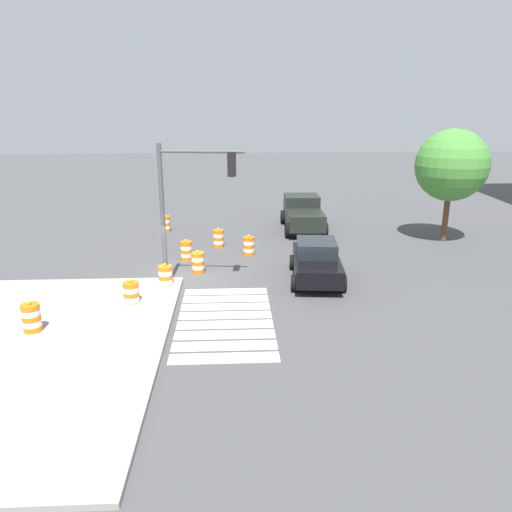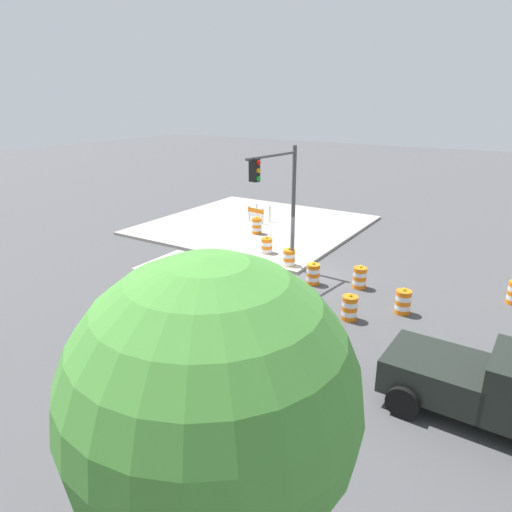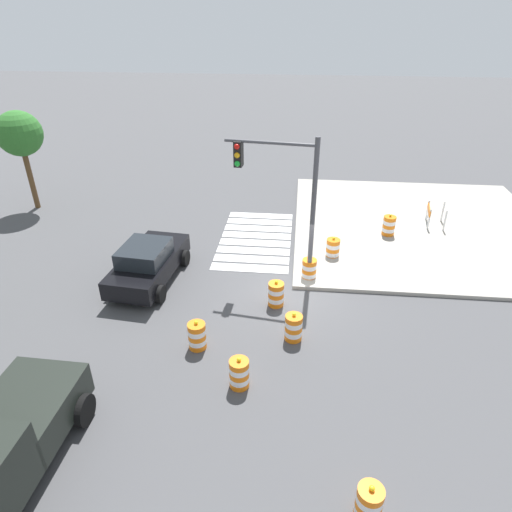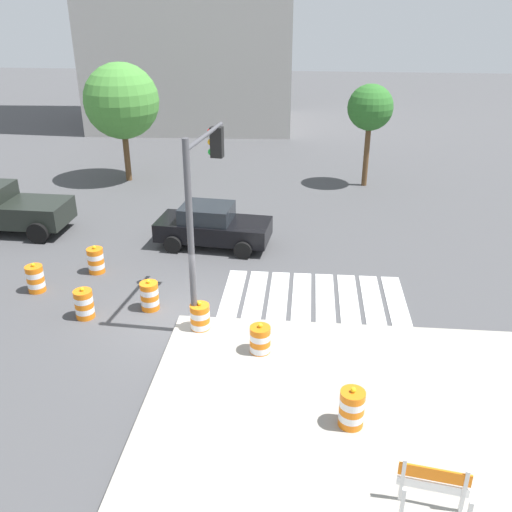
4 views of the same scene
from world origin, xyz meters
TOP-DOWN VIEW (x-y plane):
  - ground_plane at (0.00, 0.00)m, footprint 120.00×120.00m
  - sidewalk_corner at (6.00, -6.00)m, footprint 12.00×12.00m
  - crosswalk_stripes at (4.00, 1.80)m, footprint 5.85×3.20m
  - sports_car at (0.09, 5.56)m, footprint 4.46×2.46m
  - pickup_truck at (-8.73, 6.23)m, footprint 5.20×2.46m
  - traffic_barrel_near_corner at (-1.04, 0.57)m, footprint 0.56×0.56m
  - traffic_barrel_crosswalk_end at (-3.58, 2.87)m, footprint 0.56×0.56m
  - traffic_barrel_median_near at (2.56, -1.60)m, footprint 0.56×0.56m
  - traffic_barrel_median_far at (-5.06, 1.35)m, footprint 0.56×0.56m
  - traffic_barrel_lane_center at (0.75, -0.61)m, footprint 0.56×0.56m
  - traffic_barrel_opposite_curb at (-2.87, -0.10)m, footprint 0.56×0.56m
  - traffic_barrel_on_sidewalk at (4.82, -4.25)m, footprint 0.56×0.56m
  - construction_barricade at (6.16, -6.46)m, footprint 1.34×0.96m
  - traffic_light_pole at (0.73, 0.53)m, footprint 0.63×3.27m
  - street_tree_streetside_near at (-5.65, 13.49)m, footprint 3.72×3.72m

SIDE VIEW (x-z plane):
  - ground_plane at x=0.00m, z-range 0.00..0.00m
  - crosswalk_stripes at x=4.00m, z-range 0.00..0.02m
  - sidewalk_corner at x=6.00m, z-range 0.00..0.15m
  - traffic_barrel_near_corner at x=-1.04m, z-range -0.06..0.96m
  - traffic_barrel_crosswalk_end at x=-3.58m, z-range -0.06..0.96m
  - traffic_barrel_median_near at x=2.56m, z-range -0.06..0.96m
  - traffic_barrel_median_far at x=-5.06m, z-range -0.06..0.96m
  - traffic_barrel_lane_center at x=0.75m, z-range -0.06..0.96m
  - traffic_barrel_opposite_curb at x=-2.87m, z-range -0.06..0.96m
  - traffic_barrel_on_sidewalk at x=4.82m, z-range 0.09..1.11m
  - construction_barricade at x=6.16m, z-range 0.22..1.22m
  - sports_car at x=0.09m, z-range 0.00..1.63m
  - pickup_truck at x=-8.73m, z-range 0.01..1.93m
  - traffic_light_pole at x=0.73m, z-range 1.16..6.66m
  - street_tree_streetside_near at x=-5.65m, z-range 1.09..7.01m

